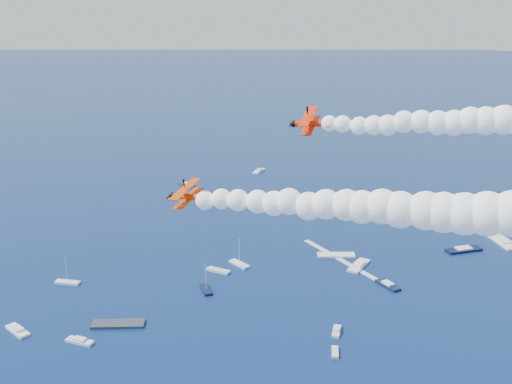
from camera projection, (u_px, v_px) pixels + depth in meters
The scene contains 6 objects.
biplane_lead at pixel (312, 124), 111.34m from camera, with size 7.76×8.70×5.24m, color red, non-canonical shape.
biplane_trail at pixel (189, 197), 93.77m from camera, with size 6.71×7.52×4.53m, color #DA3B04, non-canonical shape.
smoke_trail_lead at pixel (512, 121), 100.62m from camera, with size 65.61×19.04×12.09m, color white, non-canonical shape.
smoke_trail_trail at pixel (413, 209), 80.51m from camera, with size 66.43×13.92×12.09m, color white, non-canonical shape.
spectator_boats at pixel (383, 268), 196.66m from camera, with size 238.41×170.38×0.70m.
boat_wakes at pixel (370, 232), 227.18m from camera, with size 37.05×72.10×0.04m.
Camera 1 is at (52.97, -61.25, 82.06)m, focal length 43.95 mm.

